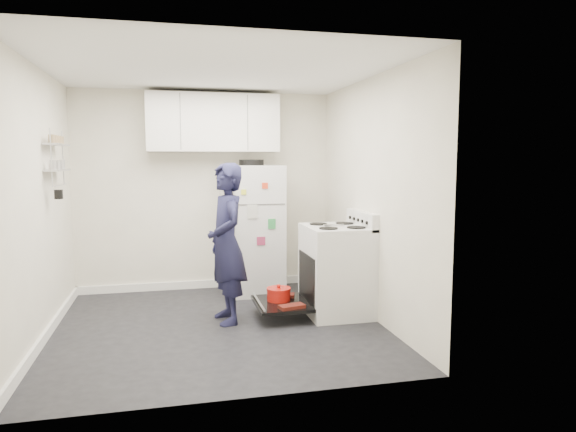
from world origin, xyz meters
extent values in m
cube|color=black|center=(0.00, 0.00, 0.00)|extent=(3.20, 3.20, 0.01)
cube|color=white|center=(0.00, 0.00, 2.50)|extent=(3.20, 3.20, 0.01)
cube|color=beige|center=(0.00, 1.60, 1.25)|extent=(3.20, 0.01, 2.50)
cube|color=beige|center=(0.00, -1.60, 1.25)|extent=(3.20, 0.01, 2.50)
cube|color=beige|center=(-1.60, 0.00, 1.25)|extent=(0.01, 3.20, 2.50)
cube|color=beige|center=(1.60, 0.00, 1.25)|extent=(0.01, 3.20, 2.50)
cube|color=white|center=(-1.59, 0.00, 0.05)|extent=(0.03, 3.20, 0.10)
cube|color=white|center=(0.00, 1.59, 0.05)|extent=(3.20, 0.03, 0.10)
cube|color=silver|center=(1.28, 0.15, 0.46)|extent=(0.65, 0.76, 0.92)
cube|color=black|center=(1.21, 0.15, 0.40)|extent=(0.53, 0.60, 0.52)
cube|color=orange|center=(1.48, 0.15, 0.40)|extent=(0.02, 0.56, 0.46)
cylinder|color=black|center=(1.26, 0.15, 0.22)|extent=(0.34, 0.34, 0.02)
cube|color=silver|center=(1.56, 0.15, 1.01)|extent=(0.08, 0.76, 0.18)
cube|color=silver|center=(1.28, 0.15, 0.94)|extent=(0.65, 0.76, 0.03)
cube|color=#B2B2B7|center=(1.23, 0.10, 0.97)|extent=(0.22, 0.03, 0.01)
cube|color=black|center=(0.68, 0.15, 0.14)|extent=(0.55, 0.70, 0.03)
cylinder|color=#B2B2B7|center=(0.43, 0.15, 0.18)|extent=(0.02, 0.66, 0.02)
cylinder|color=red|center=(0.66, 0.22, 0.22)|extent=(0.25, 0.25, 0.12)
cylinder|color=red|center=(0.66, 0.22, 0.29)|extent=(0.26, 0.26, 0.02)
sphere|color=red|center=(0.66, 0.22, 0.32)|extent=(0.04, 0.04, 0.04)
cube|color=maroon|center=(0.73, -0.09, 0.18)|extent=(0.28, 0.19, 0.04)
cube|color=maroon|center=(0.73, 0.35, 0.18)|extent=(0.29, 0.20, 0.04)
cube|color=silver|center=(0.54, 1.25, 0.79)|extent=(0.72, 0.70, 1.58)
cube|color=#4C4C4C|center=(0.54, 0.90, 1.13)|extent=(0.68, 0.01, 0.01)
cube|color=#B2B2B7|center=(0.26, 0.88, 1.25)|extent=(0.03, 0.03, 0.20)
cube|color=#B2B2B7|center=(0.26, 0.88, 0.83)|extent=(0.03, 0.03, 0.55)
cylinder|color=black|center=(0.54, 1.25, 1.62)|extent=(0.30, 0.30, 0.07)
cube|color=red|center=(0.64, 0.89, 1.35)|extent=(0.07, 0.01, 0.07)
cube|color=yellow|center=(0.39, 0.89, 1.28)|extent=(0.06, 0.01, 0.06)
cube|color=#9F2D53|center=(0.59, 0.89, 0.70)|extent=(0.10, 0.01, 0.10)
cube|color=beige|center=(0.49, 0.89, 1.05)|extent=(0.12, 0.01, 0.16)
cube|color=#2F8F46|center=(0.72, 0.89, 0.90)|extent=(0.09, 0.01, 0.12)
cube|color=silver|center=(0.10, 1.43, 2.10)|extent=(1.60, 0.33, 0.70)
cube|color=#B2B2B7|center=(-1.52, 0.50, 1.80)|extent=(0.14, 0.60, 0.02)
cube|color=#B2B2B7|center=(-1.52, 0.50, 1.55)|extent=(0.14, 0.60, 0.02)
cylinder|color=black|center=(-1.49, 0.32, 1.32)|extent=(0.08, 0.08, 0.09)
imported|color=#191937|center=(0.10, 0.14, 0.81)|extent=(0.48, 0.65, 1.62)
camera|label=1|loc=(-0.45, -4.99, 1.66)|focal=32.00mm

